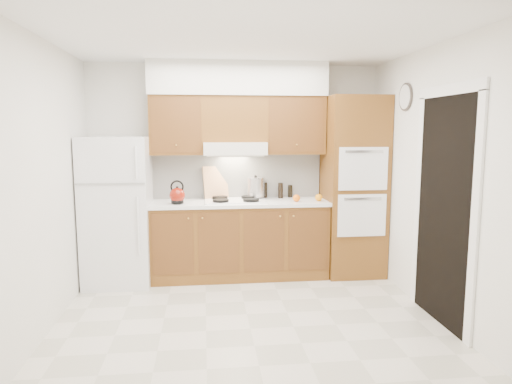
{
  "coord_description": "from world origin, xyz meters",
  "views": [
    {
      "loc": [
        -0.4,
        -4.26,
        1.79
      ],
      "look_at": [
        0.14,
        0.45,
        1.15
      ],
      "focal_mm": 32.0,
      "sensor_mm": 36.0,
      "label": 1
    }
  ],
  "objects_px": {
    "fridge": "(118,211)",
    "kettle": "(177,195)",
    "oven_cabinet": "(353,187)",
    "stock_pot": "(256,187)"
  },
  "relations": [
    {
      "from": "fridge",
      "to": "kettle",
      "type": "distance_m",
      "value": 0.72
    },
    {
      "from": "kettle",
      "to": "oven_cabinet",
      "type": "bearing_deg",
      "value": 1.58
    },
    {
      "from": "oven_cabinet",
      "to": "stock_pot",
      "type": "xyz_separation_m",
      "value": [
        -1.2,
        0.19,
        -0.02
      ]
    },
    {
      "from": "oven_cabinet",
      "to": "stock_pot",
      "type": "height_order",
      "value": "oven_cabinet"
    },
    {
      "from": "oven_cabinet",
      "to": "kettle",
      "type": "relative_size",
      "value": 12.21
    },
    {
      "from": "oven_cabinet",
      "to": "kettle",
      "type": "distance_m",
      "value": 2.16
    },
    {
      "from": "fridge",
      "to": "oven_cabinet",
      "type": "relative_size",
      "value": 0.78
    },
    {
      "from": "fridge",
      "to": "stock_pot",
      "type": "relative_size",
      "value": 7.48
    },
    {
      "from": "kettle",
      "to": "fridge",
      "type": "bearing_deg",
      "value": 172.61
    },
    {
      "from": "oven_cabinet",
      "to": "kettle",
      "type": "height_order",
      "value": "oven_cabinet"
    }
  ]
}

